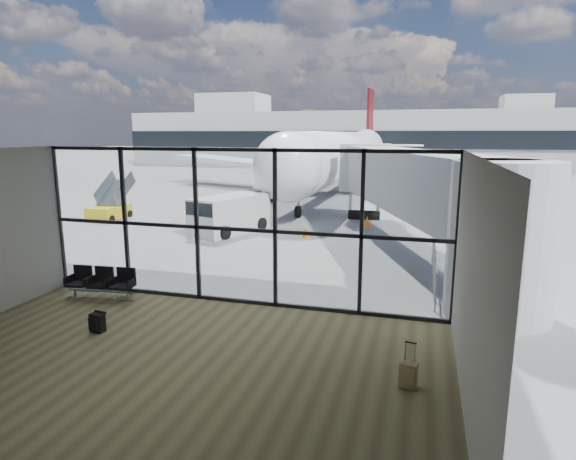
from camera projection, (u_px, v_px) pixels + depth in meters
The scene contains 21 objects.
ground at pixel (375, 179), 51.89m from camera, with size 220.00×220.00×0.00m, color slate.
lounge_shell at pixel (140, 254), 9.11m from camera, with size 12.02×8.01×4.51m.
glass_curtain_wall at pixel (235, 228), 13.71m from camera, with size 12.10×0.12×4.50m.
jet_bridge at pixel (418, 188), 18.98m from camera, with size 8.00×16.50×4.33m.
apron_railing at pixel (434, 262), 15.83m from camera, with size 0.06×5.46×1.11m.
far_terminal at pixel (386, 138), 71.94m from camera, with size 80.00×12.20×11.00m.
tree_0 at pixel (158, 134), 93.15m from camera, with size 4.95×4.95×7.12m.
tree_1 at pixel (186, 131), 91.43m from camera, with size 5.61×5.61×8.07m.
tree_2 at pixel (215, 128), 89.71m from camera, with size 6.27×6.27×9.03m.
tree_3 at pixel (245, 135), 88.35m from camera, with size 4.95×4.95×7.12m.
tree_4 at pixel (276, 131), 86.63m from camera, with size 5.61×5.61×8.07m.
tree_5 at pixel (308, 127), 84.91m from camera, with size 6.27×6.27×9.03m.
seating_row at pixel (102, 281), 14.49m from camera, with size 2.10×0.77×0.93m.
backpack at pixel (97, 323), 11.99m from camera, with size 0.38×0.37×0.52m.
suitcase at pixel (408, 375), 9.33m from camera, with size 0.37×0.29×0.93m.
airliner at pixel (344, 155), 41.59m from camera, with size 33.34×38.56×9.94m.
service_van at pixel (228, 214), 23.91m from camera, with size 3.14×4.60×1.84m.
belt_loader at pixel (261, 195), 33.97m from camera, with size 1.99×4.13×1.82m.
mobile_stairs at pixel (110, 210), 27.86m from camera, with size 1.71×3.07×2.12m.
traffic_cone_a at pixel (306, 233), 22.86m from camera, with size 0.37×0.37×0.52m.
traffic_cone_b at pixel (367, 222), 25.45m from camera, with size 0.42×0.42×0.60m.
Camera 1 is at (5.11, -12.54, 4.89)m, focal length 30.00 mm.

